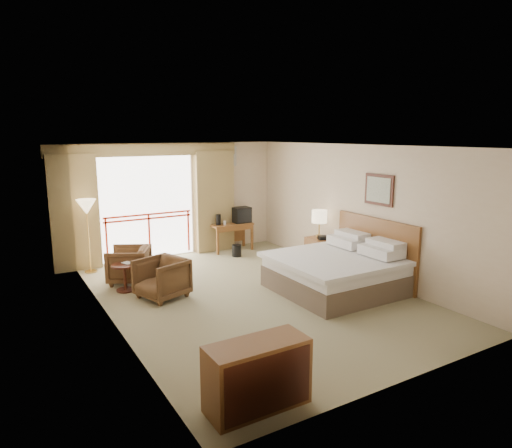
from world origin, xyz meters
TOP-DOWN VIEW (x-y plane):
  - floor at (0.00, 0.00)m, footprint 7.00×7.00m
  - ceiling at (0.00, 0.00)m, footprint 7.00×7.00m
  - wall_back at (0.00, 3.50)m, footprint 5.00×0.00m
  - wall_front at (0.00, -3.50)m, footprint 5.00×0.00m
  - wall_left at (-2.50, 0.00)m, footprint 0.00×7.00m
  - wall_right at (2.50, 0.00)m, footprint 0.00×7.00m
  - balcony_door at (-0.80, 3.48)m, footprint 2.40×0.00m
  - balcony_railing at (-0.80, 3.46)m, footprint 2.09×0.03m
  - curtain_left at (-2.45, 3.35)m, footprint 1.00×0.26m
  - curtain_right at (0.85, 3.35)m, footprint 1.00×0.26m
  - valance at (-0.80, 3.38)m, footprint 4.40×0.22m
  - hvac_vent at (1.30, 3.47)m, footprint 0.50×0.04m
  - bed at (1.50, -0.60)m, footprint 2.13×2.06m
  - headboard at (2.46, -0.60)m, footprint 0.06×2.10m
  - framed_art at (2.47, -0.60)m, footprint 0.04×0.72m
  - nightstand at (2.19, 0.78)m, footprint 0.47×0.56m
  - table_lamp at (2.19, 0.83)m, footprint 0.33×0.33m
  - phone at (2.14, 0.63)m, footprint 0.23×0.20m
  - desk at (1.20, 3.16)m, footprint 1.06×0.51m
  - tv at (1.50, 3.10)m, footprint 0.43×0.35m
  - coffee_maker at (0.85, 3.11)m, footprint 0.15×0.15m
  - cup at (1.00, 3.06)m, footprint 0.07×0.07m
  - wastebasket at (1.03, 2.51)m, footprint 0.28×0.28m
  - armchair_far at (-1.73, 1.89)m, footprint 1.05×1.04m
  - armchair_near at (-1.46, 0.71)m, footprint 1.01×0.99m
  - side_table at (-1.94, 1.41)m, footprint 0.47×0.47m
  - book at (-1.94, 1.41)m, footprint 0.21×0.24m
  - floor_lamp at (-2.26, 2.99)m, footprint 0.40×0.40m
  - dresser at (-1.71, -3.05)m, footprint 1.12×0.48m

SIDE VIEW (x-z plane):
  - floor at x=0.00m, z-range 0.00..0.00m
  - armchair_far at x=-1.73m, z-range -0.36..0.36m
  - armchair_near at x=-1.46m, z-range -0.36..0.36m
  - wastebasket at x=1.03m, z-range 0.00..0.28m
  - nightstand at x=2.19m, z-range 0.00..0.66m
  - side_table at x=-1.94m, z-range 0.10..0.61m
  - dresser at x=-1.71m, z-range 0.00..0.75m
  - bed at x=1.50m, z-range -0.11..0.86m
  - book at x=-1.94m, z-range 0.51..0.53m
  - desk at x=1.20m, z-range 0.19..0.88m
  - headboard at x=2.46m, z-range 0.00..1.30m
  - phone at x=2.14m, z-range 0.66..0.75m
  - cup at x=1.00m, z-range 0.69..0.79m
  - balcony_railing at x=-0.80m, z-range 0.30..1.32m
  - coffee_maker at x=0.85m, z-range 0.69..0.95m
  - tv at x=1.50m, z-range 0.69..1.08m
  - table_lamp at x=2.19m, z-range 0.83..1.42m
  - balcony_door at x=-0.80m, z-range 0.00..2.40m
  - curtain_left at x=-2.45m, z-range 0.00..2.50m
  - curtain_right at x=0.85m, z-range 0.00..2.50m
  - wall_left at x=-2.50m, z-range -2.15..4.85m
  - wall_right at x=2.50m, z-range -2.15..4.85m
  - wall_back at x=0.00m, z-range -1.15..3.85m
  - wall_front at x=0.00m, z-range -1.15..3.85m
  - floor_lamp at x=-2.26m, z-range 0.57..2.14m
  - framed_art at x=2.47m, z-range 1.55..2.15m
  - hvac_vent at x=1.30m, z-range 2.10..2.60m
  - valance at x=-0.80m, z-range 2.41..2.69m
  - ceiling at x=0.00m, z-range 2.70..2.70m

